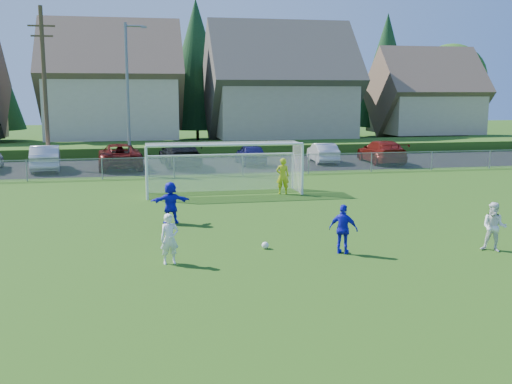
# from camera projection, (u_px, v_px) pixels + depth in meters

# --- Properties ---
(ground) EXTENTS (160.00, 160.00, 0.00)m
(ground) POSITION_uv_depth(u_px,v_px,m) (326.00, 311.00, 13.46)
(ground) COLOR #193D0C
(ground) RESTS_ON ground
(asphalt_lot) EXTENTS (60.00, 60.00, 0.00)m
(asphalt_lot) POSITION_uv_depth(u_px,v_px,m) (199.00, 165.00, 40.05)
(asphalt_lot) COLOR black
(asphalt_lot) RESTS_ON ground
(grass_embankment) EXTENTS (70.00, 6.00, 0.80)m
(grass_embankment) POSITION_uv_depth(u_px,v_px,m) (189.00, 149.00, 47.23)
(grass_embankment) COLOR #1E420F
(grass_embankment) RESTS_ON ground
(soccer_ball) EXTENTS (0.22, 0.22, 0.22)m
(soccer_ball) POSITION_uv_depth(u_px,v_px,m) (265.00, 245.00, 18.78)
(soccer_ball) COLOR white
(soccer_ball) RESTS_ON ground
(player_white_a) EXTENTS (0.58, 0.42, 1.46)m
(player_white_a) POSITION_uv_depth(u_px,v_px,m) (170.00, 239.00, 17.06)
(player_white_a) COLOR white
(player_white_a) RESTS_ON ground
(player_white_b) EXTENTS (0.94, 0.92, 1.53)m
(player_white_b) POSITION_uv_depth(u_px,v_px,m) (494.00, 227.00, 18.38)
(player_white_b) COLOR white
(player_white_b) RESTS_ON ground
(player_blue_a) EXTENTS (0.94, 0.81, 1.52)m
(player_blue_a) POSITION_uv_depth(u_px,v_px,m) (343.00, 229.00, 18.13)
(player_blue_a) COLOR #1715C9
(player_blue_a) RESTS_ON ground
(player_blue_b) EXTENTS (1.47, 0.50, 1.58)m
(player_blue_b) POSITION_uv_depth(u_px,v_px,m) (171.00, 202.00, 22.32)
(player_blue_b) COLOR #1715C9
(player_blue_b) RESTS_ON ground
(goalkeeper) EXTENTS (0.68, 0.49, 1.74)m
(goalkeeper) POSITION_uv_depth(u_px,v_px,m) (283.00, 176.00, 28.68)
(goalkeeper) COLOR #C1CC18
(goalkeeper) RESTS_ON ground
(car_b) EXTENTS (2.19, 4.98, 1.59)m
(car_b) POSITION_uv_depth(u_px,v_px,m) (45.00, 158.00, 37.13)
(car_b) COLOR #BDBDBD
(car_b) RESTS_ON ground
(car_c) EXTENTS (2.95, 5.87, 1.59)m
(car_c) POSITION_uv_depth(u_px,v_px,m) (120.00, 156.00, 38.25)
(car_c) COLOR #4E0D08
(car_c) RESTS_ON ground
(car_d) EXTENTS (2.69, 5.79, 1.64)m
(car_d) POSITION_uv_depth(u_px,v_px,m) (180.00, 154.00, 39.22)
(car_d) COLOR black
(car_d) RESTS_ON ground
(car_e) EXTENTS (1.70, 4.16, 1.41)m
(car_e) POSITION_uv_depth(u_px,v_px,m) (251.00, 154.00, 40.15)
(car_e) COLOR #16164D
(car_e) RESTS_ON ground
(car_f) EXTENTS (1.75, 4.23, 1.36)m
(car_f) POSITION_uv_depth(u_px,v_px,m) (323.00, 153.00, 41.31)
(car_f) COLOR silver
(car_f) RESTS_ON ground
(car_g) EXTENTS (2.52, 5.50, 1.56)m
(car_g) POSITION_uv_depth(u_px,v_px,m) (382.00, 152.00, 41.07)
(car_g) COLOR #65110B
(car_g) RESTS_ON ground
(soccer_goal) EXTENTS (7.42, 1.90, 2.50)m
(soccer_goal) POSITION_uv_depth(u_px,v_px,m) (223.00, 160.00, 28.71)
(soccer_goal) COLOR white
(soccer_goal) RESTS_ON ground
(chainlink_fence) EXTENTS (52.06, 0.06, 1.20)m
(chainlink_fence) POSITION_uv_depth(u_px,v_px,m) (209.00, 166.00, 34.63)
(chainlink_fence) COLOR gray
(chainlink_fence) RESTS_ON ground
(streetlight) EXTENTS (1.38, 0.18, 9.00)m
(streetlight) POSITION_uv_depth(u_px,v_px,m) (128.00, 92.00, 36.93)
(streetlight) COLOR slate
(streetlight) RESTS_ON ground
(utility_pole) EXTENTS (1.60, 0.26, 10.00)m
(utility_pole) POSITION_uv_depth(u_px,v_px,m) (45.00, 87.00, 36.87)
(utility_pole) COLOR #473321
(utility_pole) RESTS_ON ground
(houses_row) EXTENTS (53.90, 11.45, 13.27)m
(houses_row) POSITION_uv_depth(u_px,v_px,m) (202.00, 64.00, 53.68)
(houses_row) COLOR tan
(houses_row) RESTS_ON ground
(tree_row) EXTENTS (65.98, 12.36, 13.80)m
(tree_row) POSITION_uv_depth(u_px,v_px,m) (186.00, 71.00, 59.63)
(tree_row) COLOR #382616
(tree_row) RESTS_ON ground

